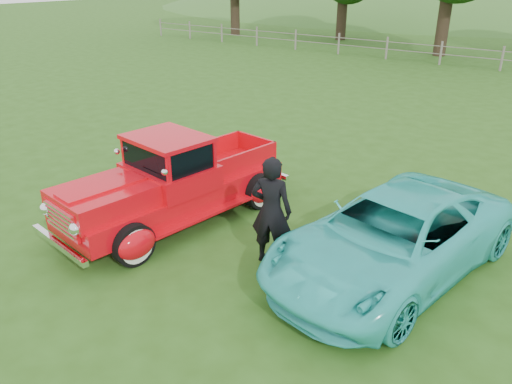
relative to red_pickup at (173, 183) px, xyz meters
The scene contains 5 objects.
ground 1.96m from the red_pickup, 30.79° to the right, with size 140.00×140.00×0.00m, color #295015.
fence_line 21.14m from the red_pickup, 85.83° to the left, with size 48.00×0.12×1.20m.
red_pickup is the anchor object (origin of this frame).
teal_sedan 4.31m from the red_pickup, ahead, with size 2.25×4.88×1.36m, color #32C9C2.
man 2.45m from the red_pickup, ahead, with size 0.70×0.46×1.92m, color black.
Camera 1 is at (5.12, -5.37, 4.65)m, focal length 35.00 mm.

